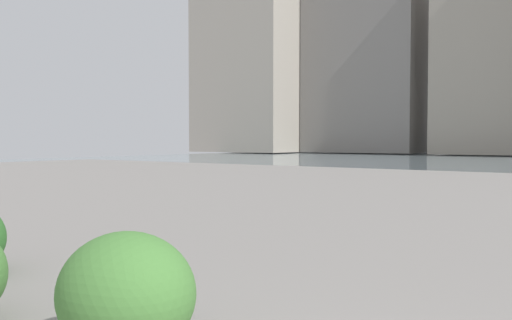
% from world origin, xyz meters
% --- Properties ---
extents(building_slab, '(12.23, 10.54, 25.53)m').
position_xyz_m(building_slab, '(11.40, -64.74, 11.73)').
color(building_slab, '#9E9384').
rests_on(building_slab, ground).
extents(building_annex, '(15.55, 13.02, 29.09)m').
position_xyz_m(building_annex, '(27.88, -67.36, 13.51)').
color(building_annex, gray).
rests_on(building_annex, ground).
extents(building_highrise, '(14.81, 14.49, 29.88)m').
position_xyz_m(building_highrise, '(43.20, -61.48, 14.94)').
color(building_highrise, '#B2A899').
rests_on(building_highrise, ground).
extents(shrub_wide, '(1.05, 0.95, 0.90)m').
position_xyz_m(shrub_wide, '(2.09, -1.20, 0.45)').
color(shrub_wide, '#477F38').
rests_on(shrub_wide, ground).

